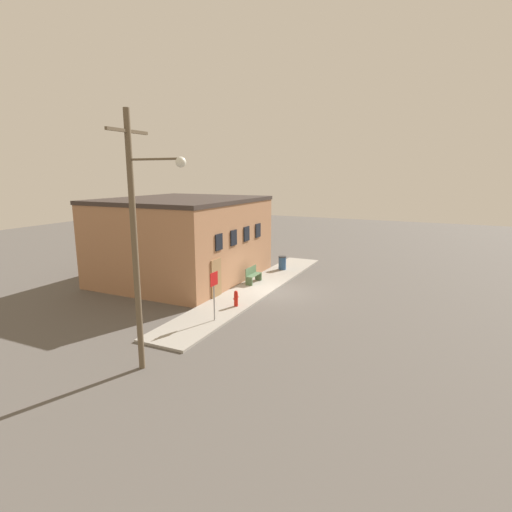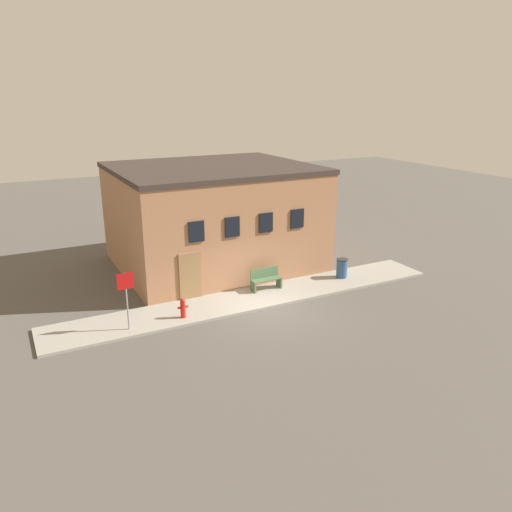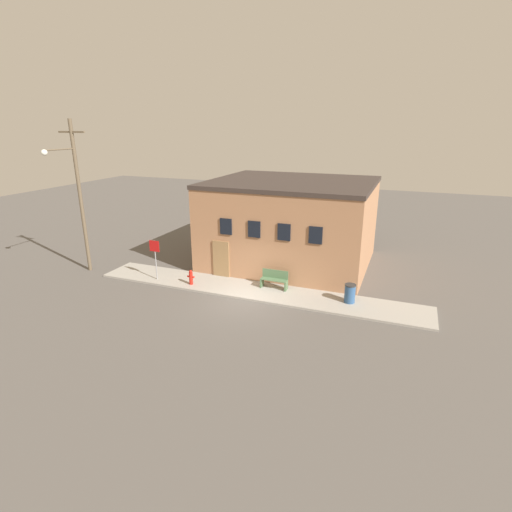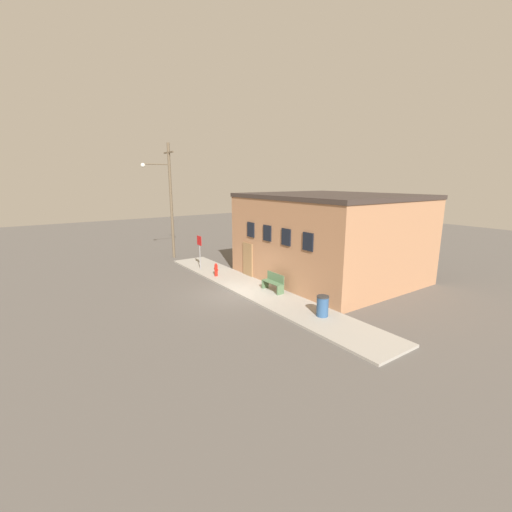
# 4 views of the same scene
# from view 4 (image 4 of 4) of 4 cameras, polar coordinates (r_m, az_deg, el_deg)

# --- Properties ---
(ground_plane) EXTENTS (80.00, 80.00, 0.00)m
(ground_plane) POSITION_cam_4_polar(r_m,az_deg,el_deg) (18.65, -3.27, -6.41)
(ground_plane) COLOR #56514C
(sidewalk) EXTENTS (17.95, 2.41, 0.11)m
(sidewalk) POSITION_cam_4_polar(r_m,az_deg,el_deg) (19.26, -0.20, -5.59)
(sidewalk) COLOR #9E998E
(sidewalk) RESTS_ON ground
(brick_building) EXTENTS (9.70, 8.40, 5.22)m
(brick_building) POSITION_cam_4_polar(r_m,az_deg,el_deg) (21.78, 12.06, 3.20)
(brick_building) COLOR #A87551
(brick_building) RESTS_ON ground
(fire_hydrant) EXTENTS (0.43, 0.20, 0.82)m
(fire_hydrant) POSITION_cam_4_polar(r_m,az_deg,el_deg) (21.69, -6.67, -2.29)
(fire_hydrant) COLOR red
(fire_hydrant) RESTS_ON sidewalk
(stop_sign) EXTENTS (0.62, 0.06, 2.27)m
(stop_sign) POSITION_cam_4_polar(r_m,az_deg,el_deg) (23.32, -9.39, 1.61)
(stop_sign) COLOR gray
(stop_sign) RESTS_ON sidewalk
(bench) EXTENTS (1.44, 0.44, 0.99)m
(bench) POSITION_cam_4_polar(r_m,az_deg,el_deg) (18.71, 2.94, -4.44)
(bench) COLOR #4C6B47
(bench) RESTS_ON sidewalk
(trash_bin) EXTENTS (0.55, 0.55, 0.94)m
(trash_bin) POSITION_cam_4_polar(r_m,az_deg,el_deg) (15.65, 11.03, -8.17)
(trash_bin) COLOR #2D517F
(trash_bin) RESTS_ON sidewalk
(utility_pole) EXTENTS (1.80, 2.24, 8.75)m
(utility_pole) POSITION_cam_4_polar(r_m,az_deg,el_deg) (27.37, -14.34, 9.57)
(utility_pole) COLOR brown
(utility_pole) RESTS_ON ground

